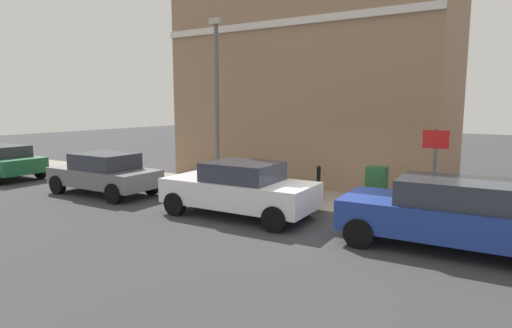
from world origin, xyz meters
TOP-DOWN VIEW (x-y plane):
  - ground at (0.00, 0.00)m, footprint 80.00×80.00m
  - sidewalk at (1.87, 6.00)m, footprint 2.67×30.00m
  - corner_building at (6.64, 3.10)m, footprint 6.99×10.21m
  - car_blue at (-0.62, -2.87)m, footprint 2.05×4.51m
  - car_white at (-0.66, 2.43)m, footprint 1.96×4.23m
  - car_grey at (-0.67, 7.92)m, footprint 1.82×3.92m
  - utility_cabinet at (1.70, -0.64)m, footprint 0.46×0.61m
  - bollard_near_cabinet at (1.80, 1.16)m, footprint 0.14×0.14m
  - bollard_far_kerb at (0.78, 2.42)m, footprint 0.14×0.14m
  - street_sign at (0.83, -2.25)m, footprint 0.08×0.60m
  - lamppost at (1.60, 4.83)m, footprint 0.20×0.44m

SIDE VIEW (x-z plane):
  - ground at x=0.00m, z-range 0.00..0.00m
  - sidewalk at x=1.87m, z-range 0.00..0.15m
  - utility_cabinet at x=1.70m, z-range 0.11..1.26m
  - bollard_near_cabinet at x=1.80m, z-range 0.19..1.22m
  - bollard_far_kerb at x=0.78m, z-range 0.19..1.22m
  - car_grey at x=-0.67m, z-range 0.03..1.44m
  - car_white at x=-0.66m, z-range 0.02..1.52m
  - car_blue at x=-0.62m, z-range 0.04..1.53m
  - street_sign at x=0.83m, z-range 0.51..2.81m
  - lamppost at x=1.60m, z-range 0.44..6.16m
  - corner_building at x=6.64m, z-range 0.00..9.03m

